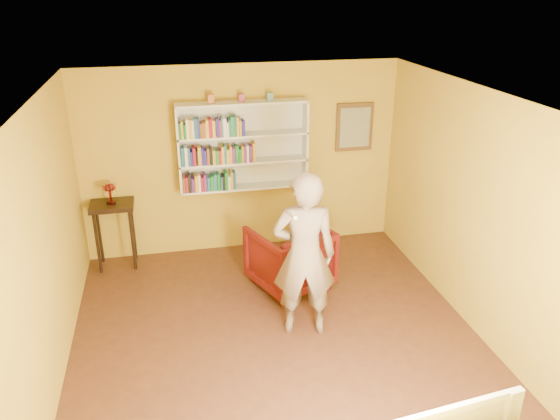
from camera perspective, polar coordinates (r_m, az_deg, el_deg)
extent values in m
cube|color=#412315|center=(6.26, -0.11, -14.25)|extent=(5.30, 5.80, 0.12)
cube|color=#AE8C20|center=(7.84, -4.01, 5.27)|extent=(5.30, 0.04, 2.70)
cube|color=#AE8C20|center=(3.51, 9.12, -20.14)|extent=(5.30, 0.04, 2.70)
cube|color=#AE8C20|center=(5.56, -23.72, -4.46)|extent=(0.04, 5.80, 2.70)
cube|color=#AE8C20|center=(6.36, 20.32, -0.50)|extent=(0.04, 5.80, 2.70)
cube|color=white|center=(5.08, -0.13, 11.65)|extent=(5.30, 5.80, 0.06)
cube|color=silver|center=(7.73, -4.01, 6.95)|extent=(1.80, 0.03, 1.20)
cube|color=silver|center=(7.53, -10.58, 6.19)|extent=(0.03, 0.28, 1.20)
cube|color=silver|center=(7.77, 2.64, 7.08)|extent=(0.03, 0.28, 1.20)
cube|color=silver|center=(7.79, -3.75, 2.45)|extent=(1.80, 0.28, 0.03)
cube|color=silver|center=(7.67, -3.82, 5.11)|extent=(1.80, 0.28, 0.03)
cube|color=silver|center=(7.56, -3.90, 7.85)|extent=(1.80, 0.28, 0.03)
cube|color=silver|center=(7.46, -3.99, 11.11)|extent=(1.80, 0.28, 0.03)
cube|color=brown|center=(7.64, -10.03, 2.69)|extent=(0.02, 0.18, 0.21)
cube|color=maroon|center=(7.64, -9.75, 2.70)|extent=(0.04, 0.17, 0.22)
cube|color=black|center=(7.64, -9.44, 2.89)|extent=(0.04, 0.18, 0.26)
cube|color=#5C2571|center=(7.64, -9.09, 2.68)|extent=(0.04, 0.16, 0.19)
cube|color=gold|center=(7.65, -8.76, 2.87)|extent=(0.04, 0.19, 0.23)
cube|color=silver|center=(7.63, -8.44, 2.85)|extent=(0.03, 0.15, 0.23)
cube|color=maroon|center=(7.64, -8.15, 2.77)|extent=(0.03, 0.15, 0.20)
cube|color=#5C2571|center=(7.65, -7.85, 2.94)|extent=(0.04, 0.17, 0.24)
cube|color=#215C79|center=(7.65, -7.48, 2.78)|extent=(0.04, 0.15, 0.19)
cube|color=#197328|center=(7.65, -7.14, 2.89)|extent=(0.04, 0.16, 0.21)
cube|color=#215C79|center=(7.65, -6.81, 2.97)|extent=(0.04, 0.15, 0.23)
cube|color=#197328|center=(7.65, -6.47, 3.03)|extent=(0.04, 0.15, 0.24)
cube|color=#215C79|center=(7.67, -6.17, 2.88)|extent=(0.02, 0.15, 0.19)
cube|color=black|center=(7.68, -5.96, 2.97)|extent=(0.04, 0.19, 0.20)
cube|color=#197328|center=(7.67, -5.66, 3.16)|extent=(0.04, 0.17, 0.25)
cube|color=silver|center=(7.68, -5.36, 2.98)|extent=(0.03, 0.16, 0.20)
cube|color=gold|center=(7.68, -5.11, 3.20)|extent=(0.03, 0.17, 0.25)
cube|color=#215C79|center=(7.68, -4.82, 3.20)|extent=(0.03, 0.16, 0.25)
cube|color=#215C79|center=(7.50, -10.15, 5.54)|extent=(0.04, 0.15, 0.26)
cube|color=silver|center=(7.51, -9.80, 5.59)|extent=(0.04, 0.16, 0.26)
cube|color=#215C79|center=(7.50, -9.52, 5.55)|extent=(0.03, 0.15, 0.25)
cube|color=navy|center=(7.53, -9.26, 5.41)|extent=(0.03, 0.17, 0.20)
cube|color=maroon|center=(7.53, -8.98, 5.64)|extent=(0.04, 0.19, 0.25)
cube|color=black|center=(7.52, -8.69, 5.50)|extent=(0.02, 0.15, 0.21)
cube|color=gold|center=(7.52, -8.43, 5.69)|extent=(0.04, 0.17, 0.26)
cube|color=navy|center=(7.53, -8.14, 5.68)|extent=(0.02, 0.19, 0.24)
cube|color=navy|center=(7.52, -7.87, 5.52)|extent=(0.04, 0.14, 0.21)
cube|color=brown|center=(7.53, -7.55, 5.65)|extent=(0.03, 0.17, 0.23)
cube|color=black|center=(7.53, -7.24, 5.69)|extent=(0.03, 0.16, 0.24)
cube|color=gold|center=(7.53, -6.94, 5.57)|extent=(0.04, 0.14, 0.20)
cube|color=#197328|center=(7.56, -6.64, 5.61)|extent=(0.04, 0.19, 0.19)
cube|color=maroon|center=(7.55, -6.33, 5.61)|extent=(0.03, 0.17, 0.19)
cube|color=gold|center=(7.56, -6.06, 5.83)|extent=(0.03, 0.19, 0.24)
cube|color=#215C79|center=(7.54, -5.77, 5.88)|extent=(0.03, 0.15, 0.26)
cube|color=gold|center=(7.56, -5.50, 5.71)|extent=(0.04, 0.17, 0.20)
cube|color=gold|center=(7.56, -5.23, 5.88)|extent=(0.03, 0.17, 0.24)
cube|color=#5C2571|center=(7.57, -4.94, 5.79)|extent=(0.04, 0.17, 0.21)
cube|color=#197328|center=(7.56, -4.57, 5.90)|extent=(0.04, 0.15, 0.24)
cube|color=#197328|center=(7.57, -4.24, 5.75)|extent=(0.03, 0.15, 0.19)
cube|color=gold|center=(7.57, -3.98, 5.88)|extent=(0.02, 0.14, 0.23)
cube|color=#5C2571|center=(7.58, -3.75, 5.94)|extent=(0.03, 0.17, 0.23)
cube|color=silver|center=(7.59, -3.47, 5.98)|extent=(0.03, 0.17, 0.24)
cube|color=#5C2571|center=(7.60, -3.15, 5.98)|extent=(0.04, 0.18, 0.23)
cube|color=gold|center=(7.60, -2.81, 6.13)|extent=(0.04, 0.17, 0.27)
cube|color=#197328|center=(7.40, -10.43, 8.15)|extent=(0.02, 0.14, 0.21)
cube|color=gold|center=(7.41, -10.21, 8.26)|extent=(0.03, 0.16, 0.23)
cube|color=#197328|center=(7.41, -9.94, 8.14)|extent=(0.03, 0.15, 0.19)
cube|color=silver|center=(7.41, -9.67, 8.42)|extent=(0.04, 0.16, 0.26)
cube|color=gold|center=(7.40, -9.37, 8.40)|extent=(0.04, 0.14, 0.25)
cube|color=silver|center=(7.41, -9.11, 8.41)|extent=(0.03, 0.16, 0.25)
cube|color=#215C79|center=(7.41, -8.81, 8.48)|extent=(0.04, 0.16, 0.26)
cube|color=navy|center=(7.43, -8.55, 8.51)|extent=(0.02, 0.19, 0.26)
cube|color=brown|center=(7.43, -8.25, 8.29)|extent=(0.04, 0.17, 0.20)
cube|color=brown|center=(7.43, -7.95, 8.35)|extent=(0.04, 0.17, 0.21)
cube|color=gold|center=(7.43, -7.66, 8.50)|extent=(0.04, 0.18, 0.24)
cube|color=maroon|center=(7.44, -7.34, 8.56)|extent=(0.04, 0.18, 0.25)
cube|color=gold|center=(7.44, -6.98, 8.50)|extent=(0.04, 0.17, 0.23)
cube|color=navy|center=(7.43, -6.59, 8.58)|extent=(0.04, 0.14, 0.25)
cube|color=maroon|center=(7.44, -6.32, 8.53)|extent=(0.02, 0.16, 0.23)
cube|color=#215C79|center=(7.43, -6.12, 8.65)|extent=(0.02, 0.14, 0.26)
cube|color=silver|center=(7.45, -5.85, 8.66)|extent=(0.04, 0.17, 0.25)
cube|color=silver|center=(7.45, -5.54, 8.46)|extent=(0.03, 0.15, 0.19)
cube|color=#215C79|center=(7.46, -5.35, 8.63)|extent=(0.02, 0.17, 0.23)
cube|color=#197328|center=(7.46, -5.06, 8.79)|extent=(0.04, 0.18, 0.27)
cube|color=#215C79|center=(7.45, -4.76, 8.79)|extent=(0.02, 0.15, 0.27)
cube|color=gold|center=(7.46, -4.51, 8.75)|extent=(0.03, 0.16, 0.25)
cube|color=gold|center=(7.47, -4.22, 8.61)|extent=(0.03, 0.15, 0.21)
cube|color=navy|center=(7.48, -3.92, 8.62)|extent=(0.04, 0.17, 0.21)
cube|color=#AE5831|center=(7.39, -7.22, 11.47)|extent=(0.09, 0.09, 0.12)
cube|color=#93314E|center=(7.44, -4.04, 11.61)|extent=(0.08, 0.08, 0.11)
cube|color=slate|center=(7.50, -1.09, 11.77)|extent=(0.08, 0.08, 0.11)
cube|color=#4E3316|center=(8.06, 7.78, 8.59)|extent=(0.55, 0.04, 0.70)
cube|color=gray|center=(8.04, 7.84, 8.54)|extent=(0.45, 0.02, 0.58)
cylinder|color=black|center=(7.76, -18.54, -3.36)|extent=(0.04, 0.04, 0.88)
cylinder|color=black|center=(7.71, -15.15, -3.10)|extent=(0.04, 0.04, 0.88)
cylinder|color=black|center=(8.06, -18.34, -2.32)|extent=(0.04, 0.04, 0.88)
cylinder|color=black|center=(8.02, -15.07, -2.06)|extent=(0.04, 0.04, 0.88)
cube|color=black|center=(7.70, -17.18, 0.46)|extent=(0.58, 0.44, 0.06)
cylinder|color=maroon|center=(7.68, -17.21, 0.75)|extent=(0.12, 0.12, 0.02)
cylinder|color=maroon|center=(7.65, -17.29, 1.35)|extent=(0.03, 0.03, 0.15)
ellipsoid|color=maroon|center=(7.61, -17.40, 2.25)|extent=(0.16, 0.16, 0.11)
cylinder|color=beige|center=(7.60, -16.79, 2.26)|extent=(0.01, 0.01, 0.12)
cylinder|color=beige|center=(7.65, -16.86, 2.37)|extent=(0.01, 0.01, 0.12)
cylinder|color=beige|center=(7.68, -17.11, 2.42)|extent=(0.01, 0.01, 0.12)
cylinder|color=beige|center=(7.69, -17.44, 2.41)|extent=(0.01, 0.01, 0.12)
cylinder|color=beige|center=(7.67, -17.76, 2.33)|extent=(0.01, 0.01, 0.12)
cylinder|color=beige|center=(7.64, -17.96, 2.22)|extent=(0.01, 0.01, 0.12)
cylinder|color=beige|center=(7.60, -17.99, 2.10)|extent=(0.01, 0.01, 0.12)
cylinder|color=beige|center=(7.56, -17.83, 2.01)|extent=(0.01, 0.01, 0.12)
cylinder|color=beige|center=(7.54, -17.52, 1.99)|extent=(0.01, 0.01, 0.12)
cylinder|color=beige|center=(7.54, -17.18, 2.03)|extent=(0.01, 0.01, 0.12)
cylinder|color=beige|center=(7.56, -16.90, 2.14)|extent=(0.01, 0.01, 0.12)
imported|color=#410404|center=(7.08, 1.03, -4.92)|extent=(1.17, 1.18, 0.83)
imported|color=#786658|center=(5.96, 2.55, -4.74)|extent=(0.77, 0.58, 1.92)
cube|color=silver|center=(5.38, 1.44, -0.53)|extent=(0.04, 0.15, 0.04)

